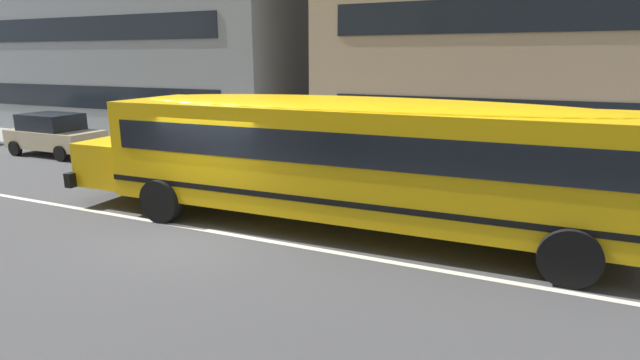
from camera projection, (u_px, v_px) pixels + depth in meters
name	position (u px, v px, depth m)	size (l,w,h in m)	color
ground_plane	(207.00, 231.00, 10.99)	(400.00, 400.00, 0.00)	#424244
sidewalk_far	(333.00, 166.00, 17.56)	(120.00, 3.00, 0.01)	gray
lane_centreline	(207.00, 230.00, 10.98)	(110.00, 0.16, 0.01)	silver
school_bus	(342.00, 152.00, 10.77)	(13.36, 3.17, 2.97)	yellow
parked_car_beige_mid_block	(54.00, 134.00, 19.41)	(3.91, 1.90, 1.64)	#C1B28E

